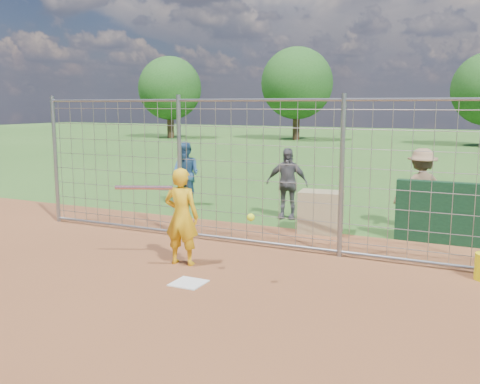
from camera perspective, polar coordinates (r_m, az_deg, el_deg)
The scene contains 11 objects.
ground at distance 7.62m, azimuth -4.72°, elevation -9.30°, with size 100.00×100.00×0.00m, color #2D591E.
infield_dirt at distance 5.45m, azimuth -21.73°, elevation -17.77°, with size 18.00×18.00×0.00m, color brown.
home_plate at distance 7.45m, azimuth -5.51°, elevation -9.66°, with size 0.43×0.43×0.02m, color silver.
dugout_wall at distance 9.99m, azimuth 23.68°, elevation -2.30°, with size 2.60×0.20×1.10m, color #11381E.
batter at distance 8.15m, azimuth -6.26°, elevation -2.63°, with size 0.55×0.36×1.50m, color gold.
bystander_a at distance 12.94m, azimuth -5.82°, elevation 1.94°, with size 0.75×0.58×1.54m, color #2A517E.
bystander_b at distance 11.45m, azimuth 5.03°, elevation 0.93°, with size 0.89×0.37×1.53m, color #504F53.
bystander_c at distance 10.96m, azimuth 18.75°, elevation 0.27°, with size 1.03×0.59×1.59m, color #89684A.
equipment_bin at distance 10.30m, azimuth 8.61°, elevation -2.13°, with size 0.80×0.55×0.80m, color tan.
equipment_in_play at distance 7.80m, azimuth -7.71°, elevation -0.23°, with size 2.24×0.41×0.36m.
backstop_fence at distance 9.07m, azimuth 1.59°, elevation 1.92°, with size 9.08×0.08×2.60m.
Camera 1 is at (3.68, -6.21, 2.43)m, focal length 40.00 mm.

